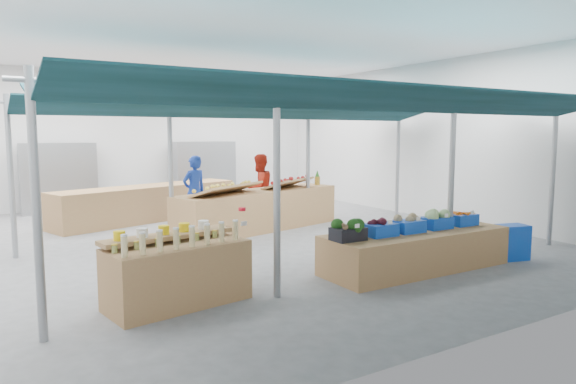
% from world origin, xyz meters
% --- Properties ---
extents(floor, '(13.00, 13.00, 0.00)m').
position_xyz_m(floor, '(0.00, 0.00, 0.00)').
color(floor, slate).
rests_on(floor, ground).
extents(hall, '(13.00, 13.00, 13.00)m').
position_xyz_m(hall, '(0.00, 1.44, 2.65)').
color(hall, silver).
rests_on(hall, ground).
extents(pole_grid, '(10.00, 4.60, 3.00)m').
position_xyz_m(pole_grid, '(0.75, -1.75, 1.81)').
color(pole_grid, gray).
rests_on(pole_grid, floor).
extents(awnings, '(9.50, 7.08, 0.30)m').
position_xyz_m(awnings, '(0.75, -1.75, 2.78)').
color(awnings, black).
rests_on(awnings, pole_grid).
extents(back_shelving_left, '(2.00, 0.50, 2.00)m').
position_xyz_m(back_shelving_left, '(-2.50, 6.00, 1.00)').
color(back_shelving_left, '#B23F33').
rests_on(back_shelving_left, floor).
extents(back_shelving_right, '(2.00, 0.50, 2.00)m').
position_xyz_m(back_shelving_right, '(2.00, 6.00, 1.00)').
color(back_shelving_right, '#B23F33').
rests_on(back_shelving_right, floor).
extents(bottle_shelf, '(1.97, 1.37, 1.11)m').
position_xyz_m(bottle_shelf, '(-2.31, -3.57, 0.45)').
color(bottle_shelf, '#996742').
rests_on(bottle_shelf, floor).
extents(veg_counter, '(3.38, 1.14, 0.66)m').
position_xyz_m(veg_counter, '(1.75, -3.95, 0.33)').
color(veg_counter, '#996742').
rests_on(veg_counter, floor).
extents(fruit_counter, '(4.52, 2.11, 0.94)m').
position_xyz_m(fruit_counter, '(1.19, 0.62, 0.47)').
color(fruit_counter, '#996742').
rests_on(fruit_counter, floor).
extents(far_counter, '(5.18, 2.51, 0.92)m').
position_xyz_m(far_counter, '(-0.69, 3.33, 0.46)').
color(far_counter, '#996742').
rests_on(far_counter, floor).
extents(crate_stack, '(0.61, 0.50, 0.64)m').
position_xyz_m(crate_stack, '(3.75, -4.37, 0.32)').
color(crate_stack, '#1044B7').
rests_on(crate_stack, floor).
extents(vendor_left, '(0.73, 0.57, 1.76)m').
position_xyz_m(vendor_left, '(-0.01, 1.72, 0.88)').
color(vendor_left, navy).
rests_on(vendor_left, floor).
extents(vendor_right, '(0.99, 0.86, 1.76)m').
position_xyz_m(vendor_right, '(1.79, 1.72, 0.88)').
color(vendor_right, red).
rests_on(vendor_right, floor).
extents(crate_broccoli, '(0.50, 0.40, 0.35)m').
position_xyz_m(crate_broccoli, '(0.30, -3.94, 0.81)').
color(crate_broccoli, black).
rests_on(crate_broccoli, veg_counter).
extents(crate_beets, '(0.50, 0.40, 0.29)m').
position_xyz_m(crate_beets, '(0.95, -3.94, 0.79)').
color(crate_beets, '#1044B7').
rests_on(crate_beets, veg_counter).
extents(crate_celeriac, '(0.50, 0.40, 0.31)m').
position_xyz_m(crate_celeriac, '(1.56, -3.95, 0.80)').
color(crate_celeriac, '#1044B7').
rests_on(crate_celeriac, veg_counter).
extents(crate_cabbage, '(0.50, 0.40, 0.35)m').
position_xyz_m(crate_cabbage, '(2.22, -3.95, 0.81)').
color(crate_cabbage, '#1044B7').
rests_on(crate_cabbage, veg_counter).
extents(crate_carrots, '(0.50, 0.40, 0.29)m').
position_xyz_m(crate_carrots, '(2.87, -3.95, 0.77)').
color(crate_carrots, '#1044B7').
rests_on(crate_carrots, veg_counter).
extents(sparrow, '(0.12, 0.09, 0.11)m').
position_xyz_m(sparrow, '(0.15, -4.06, 0.90)').
color(sparrow, brown).
rests_on(sparrow, crate_broccoli).
extents(pole_ribbon, '(0.12, 0.12, 0.28)m').
position_xyz_m(pole_ribbon, '(-0.98, -2.87, 1.08)').
color(pole_ribbon, red).
rests_on(pole_ribbon, pole_grid).
extents(apple_heap_yellow, '(2.00, 1.53, 0.27)m').
position_xyz_m(apple_heap_yellow, '(0.20, 0.26, 1.11)').
color(apple_heap_yellow, '#997247').
rests_on(apple_heap_yellow, fruit_counter).
extents(apple_heap_red, '(1.65, 1.34, 0.27)m').
position_xyz_m(apple_heap_red, '(2.07, 0.74, 1.11)').
color(apple_heap_red, '#997247').
rests_on(apple_heap_red, fruit_counter).
extents(pineapple, '(0.14, 0.14, 0.39)m').
position_xyz_m(pineapple, '(3.14, 1.01, 1.12)').
color(pineapple, '#8C6019').
rests_on(pineapple, fruit_counter).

